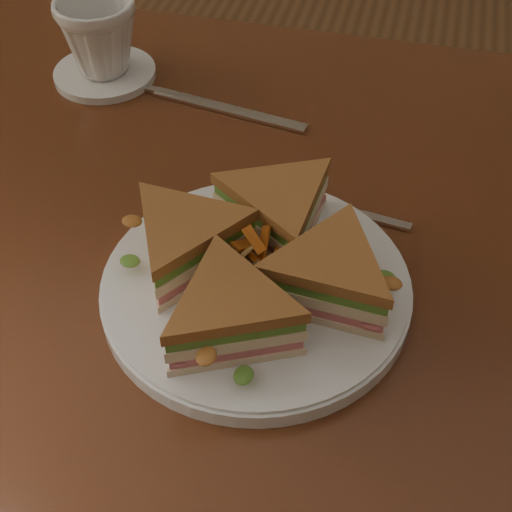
{
  "coord_description": "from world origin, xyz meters",
  "views": [
    {
      "loc": [
        0.13,
        -0.52,
        1.25
      ],
      "look_at": [
        0.02,
        -0.1,
        0.8
      ],
      "focal_mm": 50.0,
      "sensor_mm": 36.0,
      "label": 1
    }
  ],
  "objects_px": {
    "table": "(256,284)",
    "saucer": "(105,73)",
    "knife": "(218,107)",
    "coffee_cup": "(99,37)",
    "plate": "(256,288)",
    "sandwich_wedges": "(256,260)",
    "spoon": "(284,193)"
  },
  "relations": [
    {
      "from": "saucer",
      "to": "coffee_cup",
      "type": "xyz_separation_m",
      "value": [
        0.0,
        0.0,
        0.05
      ]
    },
    {
      "from": "plate",
      "to": "sandwich_wedges",
      "type": "height_order",
      "value": "sandwich_wedges"
    },
    {
      "from": "table",
      "to": "plate",
      "type": "bearing_deg",
      "value": -76.29
    },
    {
      "from": "spoon",
      "to": "coffee_cup",
      "type": "height_order",
      "value": "coffee_cup"
    },
    {
      "from": "coffee_cup",
      "to": "spoon",
      "type": "bearing_deg",
      "value": -47.12
    },
    {
      "from": "table",
      "to": "coffee_cup",
      "type": "height_order",
      "value": "coffee_cup"
    },
    {
      "from": "sandwich_wedges",
      "to": "saucer",
      "type": "height_order",
      "value": "sandwich_wedges"
    },
    {
      "from": "sandwich_wedges",
      "to": "knife",
      "type": "relative_size",
      "value": 1.29
    },
    {
      "from": "plate",
      "to": "knife",
      "type": "height_order",
      "value": "plate"
    },
    {
      "from": "knife",
      "to": "coffee_cup",
      "type": "relative_size",
      "value": 2.14
    },
    {
      "from": "spoon",
      "to": "saucer",
      "type": "bearing_deg",
      "value": 155.85
    },
    {
      "from": "coffee_cup",
      "to": "plate",
      "type": "bearing_deg",
      "value": -63.2
    },
    {
      "from": "saucer",
      "to": "coffee_cup",
      "type": "relative_size",
      "value": 1.3
    },
    {
      "from": "plate",
      "to": "saucer",
      "type": "xyz_separation_m",
      "value": [
        -0.28,
        0.31,
        -0.0
      ]
    },
    {
      "from": "table",
      "to": "spoon",
      "type": "relative_size",
      "value": 6.56
    },
    {
      "from": "plate",
      "to": "spoon",
      "type": "relative_size",
      "value": 1.55
    },
    {
      "from": "saucer",
      "to": "coffee_cup",
      "type": "height_order",
      "value": "coffee_cup"
    },
    {
      "from": "plate",
      "to": "coffee_cup",
      "type": "xyz_separation_m",
      "value": [
        -0.28,
        0.31,
        0.05
      ]
    },
    {
      "from": "table",
      "to": "saucer",
      "type": "xyz_separation_m",
      "value": [
        -0.25,
        0.22,
        0.1
      ]
    },
    {
      "from": "table",
      "to": "saucer",
      "type": "bearing_deg",
      "value": 139.46
    },
    {
      "from": "plate",
      "to": "knife",
      "type": "bearing_deg",
      "value": 112.69
    },
    {
      "from": "spoon",
      "to": "coffee_cup",
      "type": "bearing_deg",
      "value": 155.85
    },
    {
      "from": "table",
      "to": "knife",
      "type": "height_order",
      "value": "knife"
    },
    {
      "from": "knife",
      "to": "saucer",
      "type": "xyz_separation_m",
      "value": [
        -0.16,
        0.03,
        0.0
      ]
    },
    {
      "from": "table",
      "to": "coffee_cup",
      "type": "distance_m",
      "value": 0.37
    },
    {
      "from": "sandwich_wedges",
      "to": "knife",
      "type": "height_order",
      "value": "sandwich_wedges"
    },
    {
      "from": "plate",
      "to": "sandwich_wedges",
      "type": "relative_size",
      "value": 1.02
    },
    {
      "from": "table",
      "to": "spoon",
      "type": "bearing_deg",
      "value": 65.38
    },
    {
      "from": "knife",
      "to": "coffee_cup",
      "type": "distance_m",
      "value": 0.17
    },
    {
      "from": "table",
      "to": "saucer",
      "type": "distance_m",
      "value": 0.35
    },
    {
      "from": "plate",
      "to": "table",
      "type": "bearing_deg",
      "value": 103.71
    },
    {
      "from": "table",
      "to": "coffee_cup",
      "type": "xyz_separation_m",
      "value": [
        -0.25,
        0.22,
        0.16
      ]
    }
  ]
}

